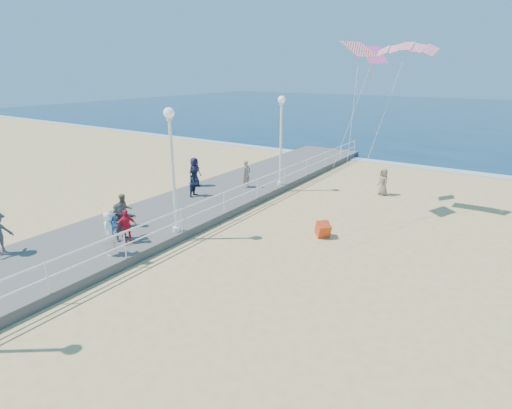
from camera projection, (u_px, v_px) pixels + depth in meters
The scene contains 20 objects.
ground at pixel (282, 271), 14.88m from camera, with size 160.00×160.00×0.00m, color #E6C078.
ocean at pixel (477, 115), 66.24m from camera, with size 160.00×90.00×0.05m, color #0B2946.
surf_line at pixel (414, 166), 31.07m from camera, with size 160.00×1.20×0.04m, color white.
boardwalk at pixel (144, 225), 18.73m from camera, with size 5.00×44.00×0.40m, color slate.
railing at pixel (181, 214), 17.12m from camera, with size 0.05×42.00×0.55m.
lamp_post_mid at pixel (172, 158), 16.50m from camera, with size 0.44×0.44×5.32m.
lamp_post_far at pixel (281, 132), 23.61m from camera, with size 0.44×0.44×5.32m.
woman_holding_toddler at pixel (111, 234), 15.04m from camera, with size 0.63×0.41×1.72m, color white.
toddler_held at pixel (115, 224), 14.96m from camera, with size 0.37×0.29×0.76m, color #3678CC.
spectator_1 at pixel (124, 210), 17.82m from camera, with size 0.74×0.58×1.53m, color #7D7656.
spectator_3 at pixel (126, 226), 16.15m from camera, with size 0.83×0.35×1.42m, color red.
spectator_4 at pixel (194, 172), 24.12m from camera, with size 0.86×0.56×1.76m, color #1E1B3C.
spectator_5 at pixel (120, 222), 16.45m from camera, with size 1.46×0.47×1.58m, color #535458.
spectator_6 at pixel (246, 174), 23.86m from camera, with size 0.60×0.39×1.64m, color gray.
spectator_7 at pixel (195, 182), 22.20m from camera, with size 0.76×0.59×1.56m, color #172233.
beach_walker_c at pixel (383, 182), 23.72m from camera, with size 0.79×0.51×1.61m, color #7F6D58.
box_kite at pixel (323, 231), 17.83m from camera, with size 0.55×0.55×0.60m, color red.
kite_parafoil at pixel (407, 46), 18.70m from camera, with size 2.79×0.90×0.30m, color red, non-canonical shape.
kite_diamond_pink at pixel (375, 55), 20.71m from camera, with size 1.18×1.18×0.02m, color #FF5DC3.
kite_diamond_redwhite at pixel (360, 49), 18.38m from camera, with size 1.41×1.41×0.02m, color red.
Camera 1 is at (6.52, -11.63, 7.12)m, focal length 28.00 mm.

